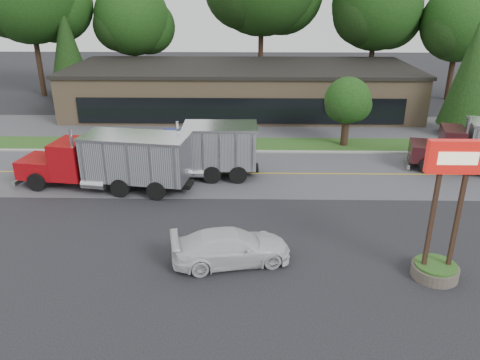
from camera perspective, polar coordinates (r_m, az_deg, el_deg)
The scene contains 17 objects.
ground at distance 22.36m, azimuth -6.05°, elevation -7.70°, with size 140.00×140.00×0.00m, color #303035.
road at distance 30.43m, azimuth -4.09°, elevation 0.84°, with size 60.00×8.00×0.02m, color slate.
center_line at distance 30.43m, azimuth -4.09°, elevation 0.84°, with size 60.00×0.12×0.01m, color gold.
curb at distance 34.36m, azimuth -3.50°, elevation 3.42°, with size 60.00×0.30×0.12m, color #9E9E99.
grass_verge at distance 36.06m, azimuth -3.29°, elevation 4.36°, with size 60.00×3.40×0.03m, color #2E511B.
far_parking at distance 40.83m, azimuth -2.78°, elevation 6.54°, with size 60.00×7.00×0.02m, color slate.
strip_mall at distance 46.10m, azimuth 0.18°, elevation 10.98°, with size 32.00×12.00×4.00m, color #957A5B.
bilo_sign at distance 20.57m, azimuth 23.38°, elevation -6.02°, with size 2.20×1.90×5.95m.
tree_far_b at distance 54.84m, azimuth -12.85°, elevation 18.33°, with size 8.48×7.98×12.10m.
tree_far_d at distance 54.04m, azimuth 16.42°, elevation 19.32°, with size 9.90×9.31×14.12m.
tree_far_e at distance 54.78m, azimuth 25.19°, elevation 16.53°, with size 8.16×7.68×11.63m.
evergreen_left at distance 52.92m, azimuth -20.34°, elevation 14.83°, with size 4.30×4.30×9.78m.
evergreen_right at distance 41.49m, azimuth 26.26°, elevation 11.49°, with size 3.91×3.91×8.90m.
tree_verge at distance 35.88m, azimuth 13.04°, elevation 9.18°, with size 3.63×3.42×5.18m.
dump_truck_red at distance 28.41m, azimuth -15.15°, elevation 2.39°, with size 10.63×4.04×3.36m.
dump_truck_blue at distance 29.34m, azimuth -4.48°, elevation 3.74°, with size 7.77×2.75×3.36m.
rally_car at distance 20.50m, azimuth -1.07°, elevation -8.15°, with size 2.10×5.17×1.50m, color silver.
Camera 1 is at (2.69, -19.17, 11.20)m, focal length 35.00 mm.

